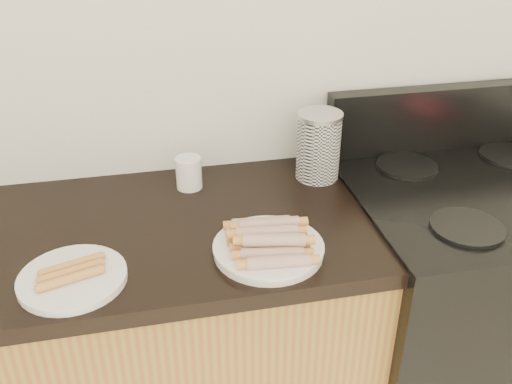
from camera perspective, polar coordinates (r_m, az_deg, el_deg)
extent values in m
cube|color=silver|center=(1.58, -6.86, 15.50)|extent=(4.00, 0.04, 2.60)
cube|color=black|center=(1.95, 19.82, -11.60)|extent=(0.76, 0.65, 0.90)
cube|color=black|center=(1.70, 22.38, 0.15)|extent=(0.76, 0.65, 0.01)
cube|color=black|center=(1.88, 18.44, 7.11)|extent=(0.76, 0.06, 0.20)
cylinder|color=black|center=(1.49, 20.38, -3.32)|extent=(0.18, 0.18, 0.01)
cylinder|color=black|center=(1.74, 14.86, 2.54)|extent=(0.18, 0.18, 0.01)
cylinder|color=black|center=(1.92, 24.05, 3.37)|extent=(0.18, 0.18, 0.01)
cylinder|color=white|center=(1.33, 1.25, -5.82)|extent=(0.28, 0.28, 0.02)
cylinder|color=white|center=(1.31, -17.87, -8.21)|extent=(0.30, 0.30, 0.02)
cylinder|color=maroon|center=(1.25, 2.11, -7.03)|extent=(0.14, 0.05, 0.03)
cylinder|color=maroon|center=(1.28, 1.76, -6.19)|extent=(0.14, 0.05, 0.03)
cylinder|color=maroon|center=(1.30, 1.43, -5.38)|extent=(0.14, 0.05, 0.03)
cylinder|color=maroon|center=(1.33, 1.10, -4.60)|extent=(0.14, 0.05, 0.03)
cylinder|color=maroon|center=(1.36, 0.79, -3.85)|extent=(0.14, 0.05, 0.03)
cylinder|color=maroon|center=(1.38, 0.50, -3.13)|extent=(0.14, 0.05, 0.03)
cylinder|color=maroon|center=(1.28, 1.61, -4.84)|extent=(0.14, 0.05, 0.03)
cylinder|color=maroon|center=(1.30, 1.28, -4.05)|extent=(0.14, 0.05, 0.03)
cylinder|color=maroon|center=(1.33, 0.96, -3.30)|extent=(0.14, 0.05, 0.03)
cylinder|color=tan|center=(1.28, -18.06, -8.23)|extent=(0.13, 0.06, 0.02)
cylinder|color=tan|center=(1.30, -17.99, -7.57)|extent=(0.13, 0.06, 0.02)
cylinder|color=tan|center=(1.32, -17.92, -6.93)|extent=(0.13, 0.06, 0.02)
cylinder|color=silver|center=(1.63, 6.25, 4.42)|extent=(0.12, 0.12, 0.18)
cylinder|color=silver|center=(1.59, 6.44, 7.64)|extent=(0.13, 0.13, 0.01)
cylinder|color=white|center=(1.59, -6.74, 1.92)|extent=(0.08, 0.08, 0.09)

